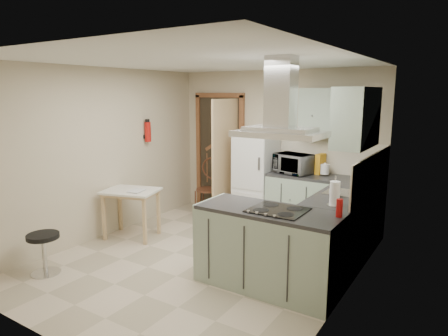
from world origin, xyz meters
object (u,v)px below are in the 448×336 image
Objects in this scene: fridge at (256,177)px; extractor_hood at (280,134)px; stool at (44,254)px; peninsula at (269,248)px; microwave at (293,164)px; drop_leaf_table at (132,214)px; bentwood_chair at (208,190)px.

extractor_hood is at bearing -56.21° from fridge.
extractor_hood is at bearing 24.61° from stool.
extractor_hood is at bearing 0.00° from peninsula.
extractor_hood reaches higher than fridge.
fridge is at bearing 123.79° from extractor_hood.
stool is 0.90× the size of microwave.
peninsula is 1.72× the size of extractor_hood.
drop_leaf_table reaches higher than stool.
extractor_hood is 1.80× the size of stool.
bentwood_chair reaches higher than peninsula.
peninsula is at bearing 180.00° from extractor_hood.
stool is (-2.50, -1.14, -1.47)m from extractor_hood.
extractor_hood is at bearing -23.84° from drop_leaf_table.
drop_leaf_table is (-2.52, 0.31, -1.36)m from extractor_hood.
fridge is 0.74m from microwave.
peninsula is at bearing -60.89° from microwave.
stool is at bearing -107.64° from microwave.
peninsula reaches higher than stool.
fridge is 3.01× the size of stool.
fridge is 2.35m from peninsula.
stool is (-2.40, -1.14, -0.20)m from peninsula.
microwave is at bearing 59.16° from stool.
bentwood_chair is 1.66× the size of microwave.
stool is at bearing -106.87° from bentwood_chair.
fridge is at bearing -170.01° from microwave.
fridge reaches higher than bentwood_chair.
microwave is (1.84, 3.09, 0.80)m from stool.
peninsula is at bearing -58.26° from fridge.
extractor_hood reaches higher than microwave.
drop_leaf_table is 1.39× the size of microwave.
extractor_hood is 2.88m from drop_leaf_table.
bentwood_chair is (-2.09, 1.82, 0.01)m from peninsula.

